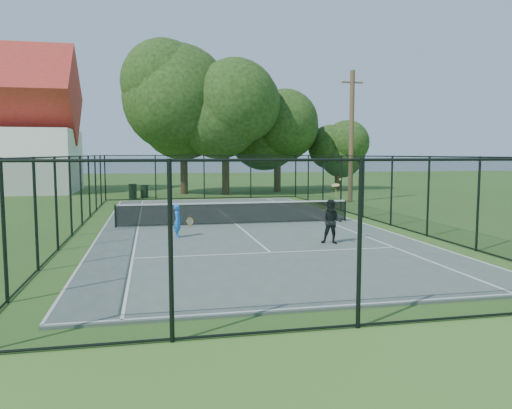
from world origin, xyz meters
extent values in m
plane|color=#3C6623|center=(0.00, 0.00, 0.00)|extent=(120.00, 120.00, 0.00)
cube|color=#526058|center=(0.00, 0.00, 0.03)|extent=(11.00, 24.00, 0.06)
cylinder|color=black|center=(-5.00, 0.00, 0.53)|extent=(0.08, 0.08, 0.95)
cylinder|color=black|center=(5.00, 0.00, 0.53)|extent=(0.08, 0.08, 0.95)
cube|color=black|center=(0.00, 0.00, 0.53)|extent=(10.00, 0.03, 0.88)
cube|color=white|center=(0.00, 0.00, 0.98)|extent=(10.00, 0.05, 0.06)
cylinder|color=#332114|center=(-1.05, 17.67, 2.27)|extent=(0.56, 0.56, 4.54)
sphere|color=black|center=(-1.05, 17.67, 6.59)|extent=(8.19, 8.19, 8.19)
cylinder|color=#332114|center=(1.99, 16.40, 1.82)|extent=(0.56, 0.56, 3.65)
sphere|color=black|center=(1.99, 16.40, 5.28)|extent=(6.54, 6.54, 6.54)
cylinder|color=#332114|center=(6.59, 18.62, 1.92)|extent=(0.56, 0.56, 3.83)
sphere|color=black|center=(6.59, 18.62, 5.35)|extent=(6.08, 6.08, 6.08)
cylinder|color=#332114|center=(12.18, 19.46, 1.11)|extent=(0.56, 0.56, 2.23)
sphere|color=black|center=(12.18, 19.46, 3.20)|extent=(3.89, 3.89, 3.89)
cylinder|color=black|center=(-4.81, 14.15, 0.49)|extent=(0.54, 0.54, 0.98)
cylinder|color=black|center=(-4.81, 14.15, 1.00)|extent=(0.58, 0.58, 0.05)
cylinder|color=black|center=(-4.02, 14.64, 0.43)|extent=(0.54, 0.54, 0.87)
cylinder|color=black|center=(-4.02, 14.64, 0.89)|extent=(0.58, 0.58, 0.05)
cylinder|color=#4C3823|center=(8.98, 9.00, 4.15)|extent=(0.30, 0.30, 8.30)
cube|color=#4C3823|center=(8.98, 9.00, 7.55)|extent=(1.40, 0.10, 0.10)
imported|color=#1C77F0|center=(-2.62, -2.92, 0.66)|extent=(0.35, 0.48, 1.20)
torus|color=gold|center=(-2.17, -2.77, 0.61)|extent=(0.27, 0.18, 0.29)
cylinder|color=silver|center=(-2.17, -2.77, 0.61)|extent=(0.23, 0.15, 0.25)
imported|color=black|center=(2.36, -5.32, 0.80)|extent=(0.90, 0.82, 1.49)
torus|color=gold|center=(2.61, -4.97, 2.01)|extent=(0.30, 0.28, 0.14)
cylinder|color=silver|center=(2.61, -4.97, 2.01)|extent=(0.26, 0.24, 0.11)
sphere|color=#CCE526|center=(2.77, -5.00, 2.21)|extent=(0.07, 0.07, 0.07)
camera|label=1|loc=(-3.53, -21.02, 3.07)|focal=35.00mm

